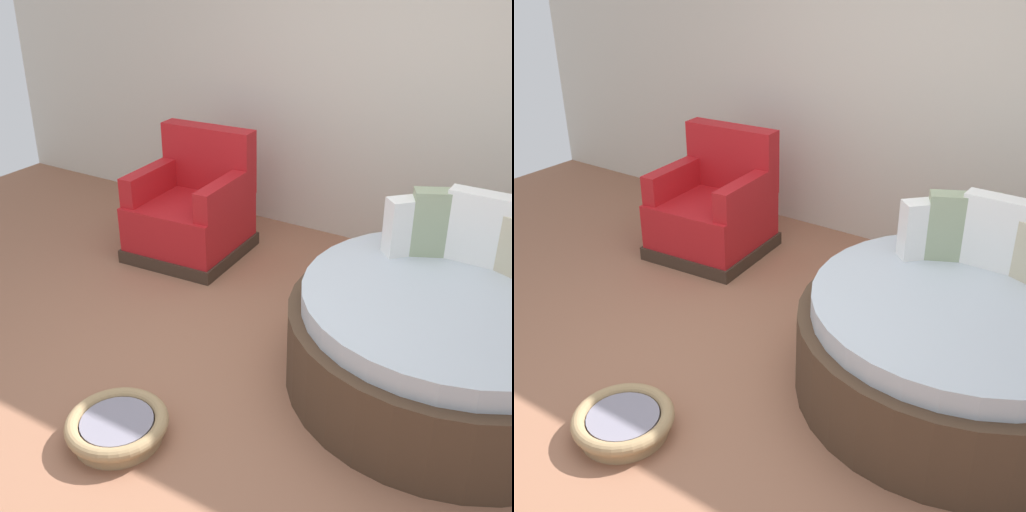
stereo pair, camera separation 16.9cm
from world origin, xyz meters
The scene contains 5 objects.
ground_plane centered at (0.00, 0.00, -0.01)m, with size 8.00×8.00×0.02m, color #936047.
back_wall centered at (0.00, 2.20, 1.56)m, with size 8.00×0.12×3.13m, color beige.
round_daybed centered at (0.94, 0.67, 0.31)m, with size 1.75×1.75×1.00m.
red_armchair centered at (-1.24, 1.29, 0.33)m, with size 0.85×0.85×0.94m.
pet_basket centered at (-0.31, -0.62, 0.07)m, with size 0.51×0.51×0.13m.
Camera 2 is at (1.68, -2.23, 2.23)m, focal length 44.54 mm.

